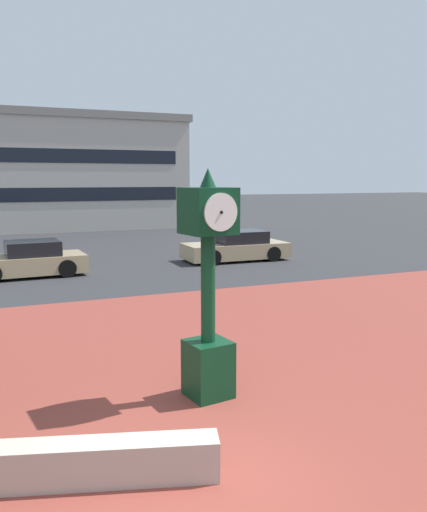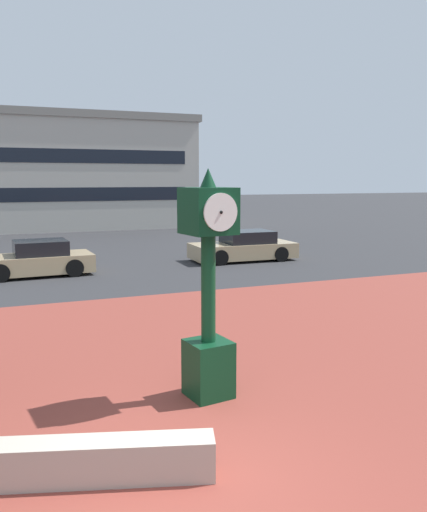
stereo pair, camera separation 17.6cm
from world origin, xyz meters
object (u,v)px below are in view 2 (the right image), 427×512
(street_clock, at_px, (208,289))
(civic_building, at_px, (37,172))
(car_street_mid, at_px, (37,260))
(car_street_near, at_px, (244,247))

(street_clock, relative_size, civic_building, 0.17)
(car_street_mid, distance_m, civic_building, 22.32)
(civic_building, bearing_deg, car_street_near, -71.90)
(street_clock, bearing_deg, car_street_near, 54.41)
(civic_building, bearing_deg, street_clock, -89.27)
(street_clock, relative_size, car_street_near, 0.82)
(car_street_mid, bearing_deg, civic_building, -6.83)
(car_street_near, bearing_deg, car_street_mid, 93.90)
(car_street_near, bearing_deg, civic_building, 18.94)
(car_street_near, height_order, car_street_mid, same)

